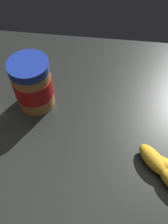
% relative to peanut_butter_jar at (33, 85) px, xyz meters
% --- Properties ---
extents(ground_plane, '(0.93, 0.75, 0.04)m').
position_rel_peanut_butter_jar_xyz_m(ground_plane, '(-0.16, 0.08, -0.09)').
color(ground_plane, black).
extents(peanut_butter_jar, '(0.09, 0.09, 0.14)m').
position_rel_peanut_butter_jar_xyz_m(peanut_butter_jar, '(0.00, 0.00, 0.00)').
color(peanut_butter_jar, '#B27238').
rests_on(peanut_butter_jar, ground_plane).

